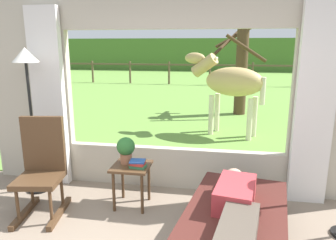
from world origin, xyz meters
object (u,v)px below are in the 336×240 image
Objects in this scene: pasture_tree at (242,61)px; reclining_person at (236,205)px; side_table at (132,173)px; book_stack at (138,164)px; potted_plant at (126,149)px; floor_lamp_left at (27,77)px; rocking_chair at (42,167)px; horse at (230,82)px; recliner_sofa at (234,232)px.

reclining_person is at bearing -93.05° from pasture_tree.
side_table is at bearing 156.86° from reclining_person.
reclining_person reaches higher than book_stack.
book_stack is at bearing -34.68° from potted_plant.
side_table is at bearing -7.80° from floor_lamp_left.
horse reaches higher than rocking_chair.
reclining_person is 1.30m from book_stack.
side_table is 1.63× the size of potted_plant.
potted_plant is 1.53m from floor_lamp_left.
side_table is at bearing -36.87° from potted_plant.
pasture_tree is (2.89, 5.34, -0.05)m from floor_lamp_left.
book_stack is (0.10, -0.06, 0.14)m from side_table.
horse is 0.59× the size of pasture_tree.
potted_plant is 0.18× the size of horse.
side_table is 1.76m from floor_lamp_left.
recliner_sofa is 4.12m from horse.
potted_plant reaches higher than recliner_sofa.
side_table is at bearing 7.96° from rocking_chair.
rocking_chair is (-2.16, 0.41, 0.33)m from recliner_sofa.
reclining_person is at bearing -32.82° from side_table.
potted_plant is at bearing -179.56° from horse.
pasture_tree is at bearing 13.29° from horse.
floor_lamp_left reaches higher than side_table.
reclining_person reaches higher than side_table.
potted_plant reaches higher than side_table.
rocking_chair is (-2.16, 0.46, 0.02)m from reclining_person.
rocking_chair is 0.59× the size of floor_lamp_left.
floor_lamp_left is 4.04m from horse.
horse is at bearing -98.56° from pasture_tree.
recliner_sofa is 1.63× the size of rocking_chair.
side_table is (0.97, 0.30, -0.12)m from rocking_chair.
rocking_chair is 1.10m from book_stack.
reclining_person is 0.47× the size of pasture_tree.
floor_lamp_left is at bearing 170.17° from recliner_sofa.
horse is (2.16, 3.60, 0.61)m from rocking_chair.
recliner_sofa is at bearing -31.11° from side_table.
pasture_tree is (1.61, 5.47, 0.77)m from potted_plant.
floor_lamp_left is (-2.55, 0.95, 1.00)m from reclining_person.
pasture_tree reaches higher than rocking_chair.
book_stack is at bearing -176.16° from horse.
potted_plant reaches higher than book_stack.
side_table is at bearing 158.57° from recliner_sofa.
recliner_sofa is at bearing -31.50° from potted_plant.
book_stack is (1.07, 0.24, 0.02)m from rocking_chair.
potted_plant is 0.10× the size of pasture_tree.
recliner_sofa is 1.41m from side_table.
horse is (-0.00, 4.02, 0.94)m from recliner_sofa.
horse is (-0.00, 4.07, 0.63)m from reclining_person.
side_table reaches higher than recliner_sofa.
floor_lamp_left is at bearing 170.31° from book_stack.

